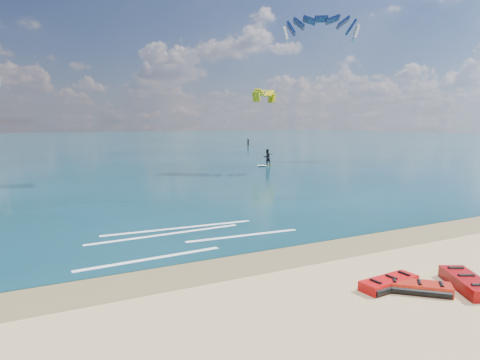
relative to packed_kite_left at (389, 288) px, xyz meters
name	(u,v)px	position (x,y,z in m)	size (l,w,h in m)	color
ground	(86,167)	(-3.42, 41.02, 0.00)	(320.00, 320.00, 0.00)	tan
wet_sand_strip	(232,266)	(-3.42, 4.02, 0.00)	(320.00, 2.40, 0.01)	brown
sea	(49,142)	(-3.42, 105.02, 0.02)	(320.00, 200.00, 0.04)	#082E2F
packed_kite_left	(389,288)	(0.00, 0.00, 0.00)	(2.18, 0.98, 0.36)	red
packed_kite_mid	(415,292)	(0.46, -0.61, 0.00)	(2.21, 0.97, 0.35)	red
packed_kite_right	(467,289)	(2.10, -1.16, 0.00)	(2.46, 1.18, 0.43)	#9D0608
kitesurfer_far	(294,86)	(17.02, 30.19, 8.87)	(9.51, 8.90, 17.08)	#AACB1E
shoreline_foam	(184,237)	(-3.69, 8.30, 0.04)	(10.02, 4.53, 0.01)	white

